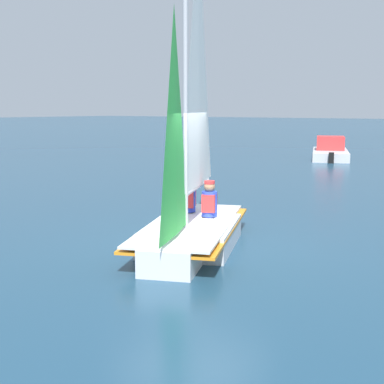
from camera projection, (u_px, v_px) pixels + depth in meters
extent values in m
plane|color=navy|center=(192.00, 246.00, 10.08)|extent=(260.00, 260.00, 0.00)
cube|color=silver|center=(192.00, 235.00, 10.04)|extent=(2.34, 2.70, 0.44)
cube|color=silver|center=(170.00, 258.00, 8.49)|extent=(1.17, 1.21, 0.44)
cube|color=silver|center=(208.00, 218.00, 11.59)|extent=(1.60, 1.40, 0.44)
cube|color=orange|center=(192.00, 228.00, 10.02)|extent=(3.05, 4.33, 0.05)
cube|color=silver|center=(177.00, 237.00, 8.91)|extent=(2.06, 2.27, 0.04)
cylinder|color=#B7B7BC|center=(186.00, 65.00, 9.07)|extent=(0.08, 0.08, 5.74)
cylinder|color=#B7B7BC|center=(198.00, 187.00, 10.43)|extent=(0.90, 1.96, 0.07)
pyramid|color=white|center=(198.00, 55.00, 10.04)|extent=(0.84, 1.85, 4.96)
pyramid|color=green|center=(175.00, 122.00, 8.47)|extent=(0.60, 1.30, 3.65)
cube|color=black|center=(212.00, 216.00, 12.12)|extent=(0.06, 0.09, 0.31)
cube|color=black|center=(209.00, 227.00, 10.67)|extent=(0.33, 0.35, 0.45)
cylinder|color=blue|center=(209.00, 204.00, 10.60)|extent=(0.39, 0.39, 0.50)
cube|color=red|center=(209.00, 203.00, 10.59)|extent=(0.37, 0.42, 0.35)
sphere|color=#A87A56|center=(210.00, 186.00, 10.54)|extent=(0.22, 0.22, 0.22)
cylinder|color=red|center=(210.00, 182.00, 10.53)|extent=(0.27, 0.27, 0.06)
cube|color=black|center=(188.00, 222.00, 11.15)|extent=(0.33, 0.35, 0.45)
cylinder|color=blue|center=(188.00, 200.00, 11.08)|extent=(0.39, 0.39, 0.50)
cube|color=red|center=(188.00, 198.00, 11.07)|extent=(0.37, 0.42, 0.35)
sphere|color=brown|center=(188.00, 183.00, 11.02)|extent=(0.22, 0.22, 0.22)
cube|color=silver|center=(330.00, 154.00, 27.76)|extent=(3.45, 5.11, 0.43)
cube|color=red|center=(330.00, 143.00, 28.02)|extent=(1.93, 2.09, 0.70)
cube|color=black|center=(331.00, 158.00, 25.33)|extent=(0.31, 0.31, 0.52)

